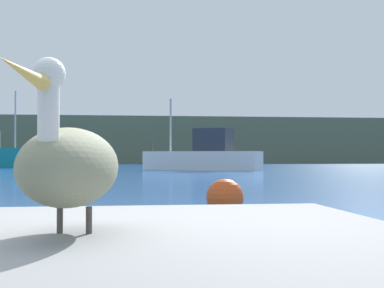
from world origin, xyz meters
The scene contains 4 objects.
hillside_backdrop centered at (0.00, 67.29, 2.60)m, with size 140.00×17.58×5.21m, color #5B664C.
pelican centered at (0.00, -0.87, 0.92)m, with size 0.60×1.29×0.78m.
fishing_boat_white centered at (5.56, 30.60, 0.88)m, with size 7.28×5.30×4.45m.
mooring_buoy centered at (1.89, 5.13, 0.29)m, with size 0.58×0.58×0.58m, color #E54C19.
Camera 1 is at (0.21, -3.55, 0.97)m, focal length 52.91 mm.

